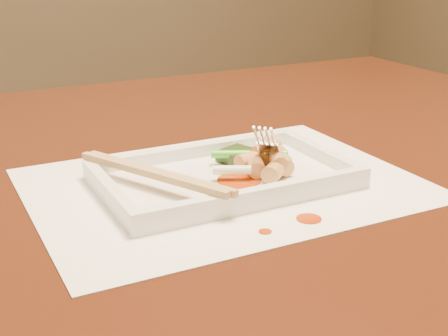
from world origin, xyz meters
name	(u,v)px	position (x,y,z in m)	size (l,w,h in m)	color
table	(150,242)	(0.00, 0.00, 0.65)	(1.40, 0.90, 0.75)	black
placemat	(224,185)	(0.05, -0.10, 0.75)	(0.40, 0.30, 0.00)	white
sauce_splatter_a	(309,219)	(0.08, -0.21, 0.75)	(0.02, 0.02, 0.00)	#A12F04
sauce_splatter_b	(265,231)	(0.03, -0.22, 0.75)	(0.01, 0.01, 0.00)	#A12F04
plate_base	(224,180)	(0.05, -0.10, 0.76)	(0.26, 0.16, 0.01)	white
plate_rim_far	(195,151)	(0.05, -0.02, 0.77)	(0.26, 0.01, 0.01)	white
plate_rim_near	(259,195)	(0.05, -0.17, 0.77)	(0.26, 0.01, 0.01)	white
plate_rim_left	(110,191)	(-0.07, -0.10, 0.77)	(0.01, 0.14, 0.01)	white
plate_rim_right	(321,154)	(0.17, -0.10, 0.77)	(0.01, 0.14, 0.01)	white
veg_piece	(236,154)	(0.09, -0.06, 0.77)	(0.04, 0.03, 0.01)	black
scallion_white	(232,170)	(0.05, -0.11, 0.77)	(0.01, 0.01, 0.04)	#EAEACC
scallion_green	(250,154)	(0.09, -0.08, 0.77)	(0.01, 0.01, 0.09)	green
chopstick_a	(150,174)	(-0.03, -0.10, 0.78)	(0.01, 0.19, 0.01)	tan
chopstick_b	(158,173)	(-0.02, -0.10, 0.78)	(0.01, 0.19, 0.01)	tan
fork	(274,98)	(0.12, -0.08, 0.83)	(0.09, 0.10, 0.14)	silver
sauce_blob_0	(239,180)	(0.06, -0.12, 0.76)	(0.05, 0.05, 0.00)	#A12F04
rice_cake_0	(260,156)	(0.10, -0.09, 0.77)	(0.02, 0.02, 0.04)	tan
rice_cake_1	(272,157)	(0.11, -0.09, 0.77)	(0.02, 0.02, 0.04)	tan
rice_cake_2	(266,149)	(0.11, -0.08, 0.78)	(0.02, 0.02, 0.04)	tan
rice_cake_3	(254,158)	(0.09, -0.09, 0.77)	(0.02, 0.02, 0.04)	tan
rice_cake_4	(277,168)	(0.10, -0.13, 0.77)	(0.02, 0.02, 0.05)	tan
rice_cake_5	(277,157)	(0.11, -0.11, 0.78)	(0.02, 0.02, 0.05)	tan
rice_cake_6	(275,162)	(0.11, -0.11, 0.77)	(0.02, 0.02, 0.05)	tan
rice_cake_7	(256,165)	(0.08, -0.11, 0.77)	(0.02, 0.02, 0.04)	tan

